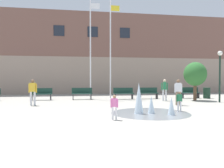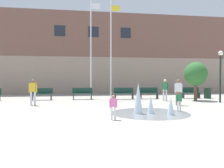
# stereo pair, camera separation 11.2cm
# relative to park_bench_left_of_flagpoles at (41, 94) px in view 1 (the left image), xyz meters

# --- Properties ---
(ground_plane) EXTENTS (100.00, 100.00, 0.00)m
(ground_plane) POSITION_rel_park_bench_left_of_flagpoles_xyz_m (4.34, -11.61, -0.48)
(ground_plane) COLOR #9E998E
(library_building) EXTENTS (36.00, 6.05, 8.82)m
(library_building) POSITION_rel_park_bench_left_of_flagpoles_xyz_m (4.34, 9.07, 3.93)
(library_building) COLOR gray
(library_building) RESTS_ON ground
(splash_fountain) EXTENTS (3.71, 3.71, 1.47)m
(splash_fountain) POSITION_rel_park_bench_left_of_flagpoles_xyz_m (5.99, -7.57, 0.01)
(splash_fountain) COLOR gray
(splash_fountain) RESTS_ON ground
(park_bench_left_of_flagpoles) EXTENTS (1.60, 0.44, 0.91)m
(park_bench_left_of_flagpoles) POSITION_rel_park_bench_left_of_flagpoles_xyz_m (0.00, 0.00, 0.00)
(park_bench_left_of_flagpoles) COLOR #28282D
(park_bench_left_of_flagpoles) RESTS_ON ground
(park_bench_under_left_flagpole) EXTENTS (1.60, 0.44, 0.91)m
(park_bench_under_left_flagpole) POSITION_rel_park_bench_left_of_flagpoles_xyz_m (3.09, 0.04, 0.00)
(park_bench_under_left_flagpole) COLOR #28282D
(park_bench_under_left_flagpole) RESTS_ON ground
(park_bench_center) EXTENTS (1.60, 0.44, 0.91)m
(park_bench_center) POSITION_rel_park_bench_left_of_flagpoles_xyz_m (6.37, -0.23, 0.00)
(park_bench_center) COLOR #28282D
(park_bench_center) RESTS_ON ground
(park_bench_near_trashcan) EXTENTS (1.60, 0.44, 0.91)m
(park_bench_near_trashcan) POSITION_rel_park_bench_left_of_flagpoles_xyz_m (8.44, -0.21, 0.00)
(park_bench_near_trashcan) COLOR #28282D
(park_bench_near_trashcan) RESTS_ON ground
(park_bench_far_right) EXTENTS (1.60, 0.44, 0.91)m
(park_bench_far_right) POSITION_rel_park_bench_left_of_flagpoles_xyz_m (12.08, -0.21, 0.00)
(park_bench_far_right) COLOR #28282D
(park_bench_far_right) RESTS_ON ground
(adult_watching) EXTENTS (0.50, 0.22, 1.59)m
(adult_watching) POSITION_rel_park_bench_left_of_flagpoles_xyz_m (0.04, -3.42, 0.45)
(adult_watching) COLOR silver
(adult_watching) RESTS_ON ground
(child_with_pink_shirt) EXTENTS (0.31, 0.22, 0.99)m
(child_with_pink_shirt) POSITION_rel_park_bench_left_of_flagpoles_xyz_m (4.19, -8.82, 0.10)
(child_with_pink_shirt) COLOR silver
(child_with_pink_shirt) RESTS_ON ground
(child_running) EXTENTS (0.31, 0.20, 0.99)m
(child_running) POSITION_rel_park_bench_left_of_flagpoles_xyz_m (7.76, -7.12, 0.10)
(child_running) COLOR silver
(child_running) RESTS_ON ground
(adult_near_bench) EXTENTS (0.50, 0.32, 1.59)m
(adult_near_bench) POSITION_rel_park_bench_left_of_flagpoles_xyz_m (8.87, -4.70, 0.45)
(adult_near_bench) COLOR #89755B
(adult_near_bench) RESTS_ON ground
(adult_in_red) EXTENTS (0.50, 0.38, 1.59)m
(adult_in_red) POSITION_rel_park_bench_left_of_flagpoles_xyz_m (9.12, -1.95, 0.45)
(adult_in_red) COLOR silver
(adult_in_red) RESTS_ON ground
(flagpole_left) EXTENTS (0.80, 0.10, 8.14)m
(flagpole_left) POSITION_rel_park_bench_left_of_flagpoles_xyz_m (3.81, 0.45, 3.84)
(flagpole_left) COLOR silver
(flagpole_left) RESTS_ON ground
(flagpole_right) EXTENTS (0.80, 0.10, 8.04)m
(flagpole_right) POSITION_rel_park_bench_left_of_flagpoles_xyz_m (5.44, 0.45, 3.79)
(flagpole_right) COLOR silver
(flagpole_right) RESTS_ON ground
(lamp_post_right_lane) EXTENTS (0.32, 0.32, 3.54)m
(lamp_post_right_lane) POSITION_rel_park_bench_left_of_flagpoles_xyz_m (12.41, -3.64, 1.86)
(lamp_post_right_lane) COLOR #192D23
(lamp_post_right_lane) RESTS_ON ground
(trash_can) EXTENTS (0.56, 0.56, 0.90)m
(trash_can) POSITION_rel_park_bench_left_of_flagpoles_xyz_m (13.34, -0.67, -0.03)
(trash_can) COLOR #193323
(trash_can) RESTS_ON ground
(street_tree_near_building) EXTENTS (1.68, 1.68, 2.88)m
(street_tree_near_building) POSITION_rel_park_bench_left_of_flagpoles_xyz_m (11.46, -2.10, 1.49)
(street_tree_near_building) COLOR brown
(street_tree_near_building) RESTS_ON ground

